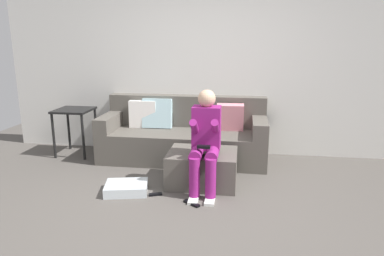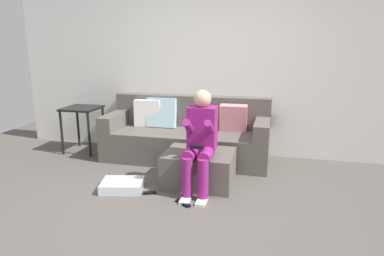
% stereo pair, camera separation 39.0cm
% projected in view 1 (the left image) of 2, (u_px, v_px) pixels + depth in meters
% --- Properties ---
extents(ground_plane, '(7.84, 7.84, 0.00)m').
position_uv_depth(ground_plane, '(180.00, 216.00, 3.40)').
color(ground_plane, '#544F49').
extents(wall_back, '(6.03, 0.10, 2.52)m').
position_uv_depth(wall_back, '(205.00, 68.00, 5.14)').
color(wall_back, silver).
rests_on(wall_back, ground_plane).
extents(couch_sectional, '(2.29, 0.87, 0.87)m').
position_uv_depth(couch_sectional, '(184.00, 136.00, 5.00)').
color(couch_sectional, '#59544C').
rests_on(couch_sectional, ground_plane).
extents(ottoman, '(0.79, 0.63, 0.39)m').
position_uv_depth(ottoman, '(202.00, 168.00, 4.13)').
color(ottoman, '#59544C').
rests_on(ottoman, ground_plane).
extents(person_seated, '(0.31, 0.63, 1.13)m').
position_uv_depth(person_seated, '(205.00, 138.00, 3.85)').
color(person_seated, '#8C1E72').
rests_on(person_seated, ground_plane).
extents(storage_bin, '(0.53, 0.45, 0.10)m').
position_uv_depth(storage_bin, '(127.00, 188.00, 3.91)').
color(storage_bin, silver).
rests_on(storage_bin, ground_plane).
extents(side_table, '(0.51, 0.50, 0.68)m').
position_uv_depth(side_table, '(74.00, 117.00, 5.12)').
color(side_table, black).
rests_on(side_table, ground_plane).
extents(remote_near_ottoman, '(0.19, 0.16, 0.02)m').
position_uv_depth(remote_near_ottoman, '(192.00, 203.00, 3.63)').
color(remote_near_ottoman, black).
rests_on(remote_near_ottoman, ground_plane).
extents(remote_by_storage_bin, '(0.15, 0.10, 0.02)m').
position_uv_depth(remote_by_storage_bin, '(155.00, 194.00, 3.84)').
color(remote_by_storage_bin, black).
rests_on(remote_by_storage_bin, ground_plane).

